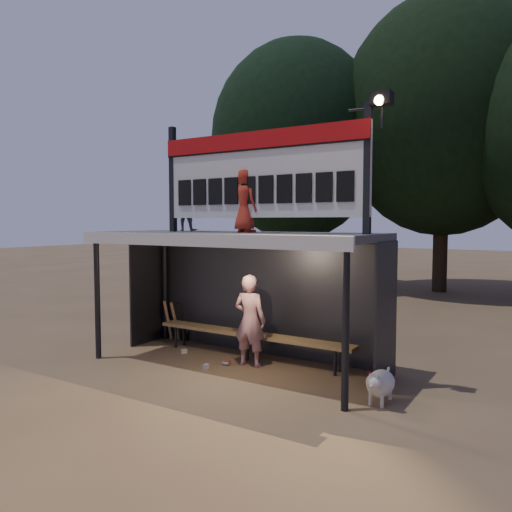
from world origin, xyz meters
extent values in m
plane|color=brown|center=(0.00, 0.00, 0.00)|extent=(80.00, 80.00, 0.00)
imported|color=silver|center=(0.22, 0.16, 0.80)|extent=(0.61, 0.43, 1.60)
imported|color=gray|center=(-1.35, 0.37, 2.78)|extent=(0.51, 0.44, 0.92)
imported|color=#AA2A1A|center=(0.23, 0.01, 2.85)|extent=(0.61, 0.53, 1.07)
cube|color=#404143|center=(0.00, 0.00, 2.26)|extent=(5.00, 2.00, 0.12)
cube|color=silver|center=(0.00, -1.02, 2.22)|extent=(5.10, 0.06, 0.20)
cylinder|color=black|center=(-2.40, -0.90, 1.10)|extent=(0.10, 0.10, 2.20)
cylinder|color=black|center=(2.40, -0.90, 1.10)|extent=(0.10, 0.10, 2.20)
cylinder|color=black|center=(-2.40, 0.90, 1.10)|extent=(0.10, 0.10, 2.20)
cylinder|color=black|center=(2.40, 0.90, 1.10)|extent=(0.10, 0.10, 2.20)
cube|color=black|center=(0.00, 1.00, 1.10)|extent=(5.00, 0.04, 2.20)
cube|color=black|center=(-2.50, 0.50, 1.10)|extent=(0.04, 1.00, 2.20)
cube|color=black|center=(2.50, 0.50, 1.10)|extent=(0.04, 1.00, 2.20)
cylinder|color=black|center=(0.00, 1.00, 2.15)|extent=(5.00, 0.06, 0.06)
cube|color=black|center=(-1.35, 0.00, 3.27)|extent=(0.10, 0.10, 1.90)
cube|color=black|center=(2.35, 0.00, 3.27)|extent=(0.10, 0.10, 1.90)
cube|color=silver|center=(0.50, 0.00, 3.27)|extent=(3.80, 0.08, 1.40)
cube|color=#B10C0E|center=(0.50, -0.05, 3.83)|extent=(3.80, 0.04, 0.28)
cube|color=black|center=(0.50, -0.06, 3.68)|extent=(3.80, 0.02, 0.03)
cube|color=black|center=(-1.03, -0.05, 3.02)|extent=(0.27, 0.03, 0.45)
cube|color=black|center=(-0.69, -0.05, 3.02)|extent=(0.27, 0.03, 0.45)
cube|color=black|center=(-0.35, -0.05, 3.02)|extent=(0.27, 0.03, 0.45)
cube|color=black|center=(-0.01, -0.05, 3.02)|extent=(0.27, 0.03, 0.45)
cube|color=black|center=(0.33, -0.05, 3.02)|extent=(0.27, 0.03, 0.45)
cube|color=black|center=(0.67, -0.05, 3.02)|extent=(0.27, 0.03, 0.45)
cube|color=black|center=(1.01, -0.05, 3.02)|extent=(0.27, 0.03, 0.45)
cube|color=black|center=(1.35, -0.05, 3.02)|extent=(0.27, 0.03, 0.45)
cube|color=black|center=(1.69, -0.05, 3.02)|extent=(0.27, 0.03, 0.45)
cube|color=black|center=(2.03, -0.05, 3.02)|extent=(0.27, 0.03, 0.45)
cylinder|color=black|center=(2.30, 0.00, 4.12)|extent=(0.50, 0.04, 0.04)
cylinder|color=black|center=(2.55, 0.00, 3.97)|extent=(0.04, 0.04, 0.30)
cube|color=black|center=(2.55, -0.05, 4.22)|extent=(0.30, 0.22, 0.18)
sphere|color=#FFD88C|center=(2.55, -0.14, 4.18)|extent=(0.14, 0.14, 0.14)
cube|color=#997848|center=(0.00, 0.55, 0.45)|extent=(4.00, 0.35, 0.06)
cylinder|color=black|center=(-1.70, 0.43, 0.23)|extent=(0.05, 0.05, 0.45)
cylinder|color=black|center=(-1.70, 0.67, 0.23)|extent=(0.05, 0.05, 0.45)
cylinder|color=black|center=(0.00, 0.43, 0.23)|extent=(0.05, 0.05, 0.45)
cylinder|color=black|center=(0.00, 0.67, 0.23)|extent=(0.05, 0.05, 0.45)
cylinder|color=black|center=(1.70, 0.43, 0.23)|extent=(0.05, 0.05, 0.45)
cylinder|color=black|center=(1.70, 0.67, 0.23)|extent=(0.05, 0.05, 0.45)
cylinder|color=#312416|center=(-4.00, 10.00, 1.87)|extent=(0.50, 0.50, 3.74)
ellipsoid|color=black|center=(-4.00, 10.00, 5.53)|extent=(6.46, 6.46, 7.48)
cylinder|color=#2F2215|center=(1.00, 11.50, 2.09)|extent=(0.50, 0.50, 4.18)
ellipsoid|color=black|center=(1.00, 11.50, 6.18)|extent=(7.22, 7.22, 8.36)
ellipsoid|color=silver|center=(2.71, -0.35, 0.27)|extent=(0.36, 0.58, 0.36)
sphere|color=#EFE3CF|center=(2.71, -0.63, 0.36)|extent=(0.22, 0.22, 0.22)
cone|color=beige|center=(2.71, -0.73, 0.34)|extent=(0.10, 0.10, 0.10)
cone|color=beige|center=(2.66, -0.65, 0.46)|extent=(0.06, 0.06, 0.07)
cone|color=beige|center=(2.76, -0.65, 0.46)|extent=(0.06, 0.06, 0.07)
cylinder|color=beige|center=(2.63, -0.53, 0.09)|extent=(0.05, 0.05, 0.18)
cylinder|color=silver|center=(2.79, -0.53, 0.09)|extent=(0.05, 0.05, 0.18)
cylinder|color=beige|center=(2.63, -0.17, 0.09)|extent=(0.05, 0.05, 0.18)
cylinder|color=silver|center=(2.79, -0.17, 0.09)|extent=(0.05, 0.05, 0.18)
cylinder|color=beige|center=(2.71, -0.05, 0.34)|extent=(0.04, 0.16, 0.14)
cylinder|color=#A3754C|center=(-2.25, 0.82, 0.43)|extent=(0.07, 0.27, 0.84)
cylinder|color=olive|center=(-2.05, 0.82, 0.43)|extent=(0.07, 0.30, 0.83)
cylinder|color=black|center=(-1.85, 0.82, 0.43)|extent=(0.08, 0.33, 0.83)
cube|color=#B4211E|center=(-0.13, 0.00, 0.04)|extent=(0.10, 0.12, 0.08)
cylinder|color=#ABACB0|center=(-0.14, -0.04, 0.04)|extent=(0.12, 0.08, 0.07)
cube|color=beige|center=(-1.28, 0.18, 0.04)|extent=(0.09, 0.11, 0.08)
cylinder|color=#A21B1C|center=(2.17, 0.79, 0.04)|extent=(0.08, 0.13, 0.07)
cube|color=#B1B1B6|center=(-0.30, -0.40, 0.04)|extent=(0.07, 0.10, 0.08)
camera|label=1|loc=(4.83, -7.00, 2.51)|focal=35.00mm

